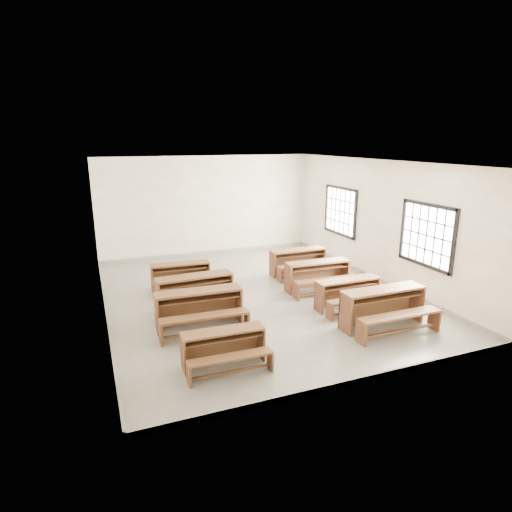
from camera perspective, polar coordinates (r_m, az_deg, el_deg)
name	(u,v)px	position (r m, az deg, el deg)	size (l,w,h in m)	color
room	(260,208)	(10.02, 0.48, 6.37)	(8.50, 8.50, 3.20)	gray
desk_set_0	(224,346)	(7.33, -4.29, -11.83)	(1.42, 0.76, 0.63)	brown
desk_set_1	(200,306)	(8.73, -7.53, -6.68)	(1.77, 0.97, 0.78)	brown
desk_set_2	(195,290)	(9.67, -8.08, -4.50)	(1.76, 0.97, 0.77)	brown
desk_set_3	(181,274)	(11.04, -9.99, -2.39)	(1.52, 0.85, 0.67)	brown
desk_set_4	(384,305)	(9.06, 16.71, -6.29)	(1.78, 0.93, 0.80)	brown
desk_set_5	(349,292)	(9.86, 12.25, -4.65)	(1.52, 0.80, 0.68)	brown
desk_set_6	(318,274)	(10.89, 8.30, -2.33)	(1.68, 0.92, 0.74)	brown
desk_set_7	(298,260)	(12.09, 5.68, -0.53)	(1.59, 0.84, 0.71)	brown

